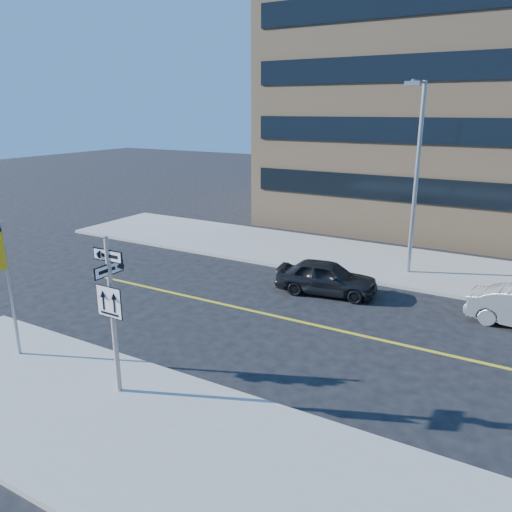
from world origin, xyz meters
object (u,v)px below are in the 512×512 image
Objects in this scene: sign_pole at (112,307)px; streetlight_a at (416,167)px; parked_car_a at (326,277)px; traffic_signal at (1,261)px.

sign_pole is 0.51× the size of streetlight_a.
streetlight_a reaches higher than parked_car_a.
traffic_signal is (-4.00, -0.15, 0.59)m from sign_pole.
parked_car_a is (5.74, 9.68, -2.35)m from traffic_signal.
parked_car_a is (1.74, 9.53, -1.76)m from sign_pole.
streetlight_a is (8.00, 13.42, 1.73)m from traffic_signal.
traffic_signal is at bearing -177.89° from sign_pole.
sign_pole is at bearing 160.86° from parked_car_a.
parked_car_a is 0.50× the size of streetlight_a.
sign_pole reaches higher than traffic_signal.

